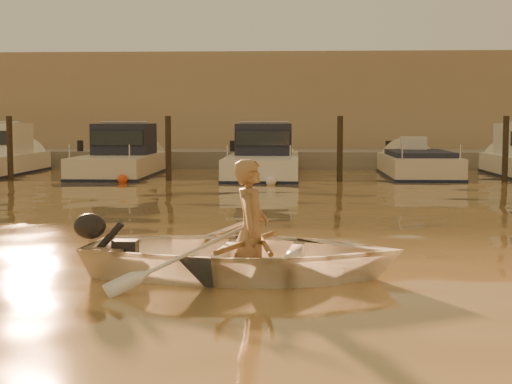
# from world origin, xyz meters

# --- Properties ---
(ground_plane) EXTENTS (160.00, 160.00, 0.00)m
(ground_plane) POSITION_xyz_m (0.00, 0.00, 0.00)
(ground_plane) COLOR brown
(ground_plane) RESTS_ON ground
(dinghy) EXTENTS (4.07, 3.08, 0.79)m
(dinghy) POSITION_xyz_m (-2.16, -0.94, 0.28)
(dinghy) COLOR white
(dinghy) RESTS_ON ground_plane
(person) EXTENTS (0.47, 0.66, 1.73)m
(person) POSITION_xyz_m (-2.06, -0.95, 0.56)
(person) COLOR #926F49
(person) RESTS_ON dinghy
(outboard_motor) EXTENTS (0.93, 0.48, 0.70)m
(outboard_motor) POSITION_xyz_m (-3.65, -0.80, 0.28)
(outboard_motor) COLOR black
(outboard_motor) RESTS_ON dinghy
(oar_port) EXTENTS (0.31, 2.09, 0.13)m
(oar_port) POSITION_xyz_m (-1.91, -0.96, 0.42)
(oar_port) COLOR brown
(oar_port) RESTS_ON dinghy
(oar_starboard) EXTENTS (0.61, 2.04, 0.13)m
(oar_starboard) POSITION_xyz_m (-2.11, -0.94, 0.42)
(oar_starboard) COLOR brown
(oar_starboard) RESTS_ON dinghy
(moored_boat_1) EXTENTS (2.30, 6.83, 1.75)m
(moored_boat_1) POSITION_xyz_m (-7.49, 16.00, 0.62)
(moored_boat_1) COLOR beige
(moored_boat_1) RESTS_ON ground_plane
(moored_boat_2) EXTENTS (2.32, 7.76, 1.75)m
(moored_boat_2) POSITION_xyz_m (-2.63, 16.00, 0.62)
(moored_boat_2) COLOR white
(moored_boat_2) RESTS_ON ground_plane
(moored_boat_3) EXTENTS (2.15, 6.19, 0.95)m
(moored_boat_3) POSITION_xyz_m (2.51, 16.00, 0.22)
(moored_boat_3) COLOR beige
(moored_boat_3) RESTS_ON ground_plane
(piling_0) EXTENTS (0.18, 0.18, 2.20)m
(piling_0) POSITION_xyz_m (-10.50, 13.80, 0.90)
(piling_0) COLOR #2D2319
(piling_0) RESTS_ON ground_plane
(piling_1) EXTENTS (0.18, 0.18, 2.20)m
(piling_1) POSITION_xyz_m (-5.50, 13.80, 0.90)
(piling_1) COLOR #2D2319
(piling_1) RESTS_ON ground_plane
(piling_2) EXTENTS (0.18, 0.18, 2.20)m
(piling_2) POSITION_xyz_m (-0.20, 13.80, 0.90)
(piling_2) COLOR #2D2319
(piling_2) RESTS_ON ground_plane
(piling_3) EXTENTS (0.18, 0.18, 2.20)m
(piling_3) POSITION_xyz_m (4.80, 13.80, 0.90)
(piling_3) COLOR #2D2319
(piling_3) RESTS_ON ground_plane
(fender_b) EXTENTS (0.30, 0.30, 0.30)m
(fender_b) POSITION_xyz_m (-6.74, 12.89, 0.10)
(fender_b) COLOR #D34418
(fender_b) RESTS_ON ground_plane
(fender_c) EXTENTS (0.30, 0.30, 0.30)m
(fender_c) POSITION_xyz_m (-2.26, 12.37, 0.10)
(fender_c) COLOR white
(fender_c) RESTS_ON ground_plane
(fender_d) EXTENTS (0.30, 0.30, 0.30)m
(fender_d) POSITION_xyz_m (2.57, 13.62, 0.10)
(fender_d) COLOR red
(fender_d) RESTS_ON ground_plane
(quay) EXTENTS (52.00, 4.00, 1.00)m
(quay) POSITION_xyz_m (0.00, 21.50, 0.15)
(quay) COLOR gray
(quay) RESTS_ON ground_plane
(waterfront_building) EXTENTS (46.00, 7.00, 4.80)m
(waterfront_building) POSITION_xyz_m (0.00, 27.00, 2.40)
(waterfront_building) COLOR #9E8466
(waterfront_building) RESTS_ON quay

